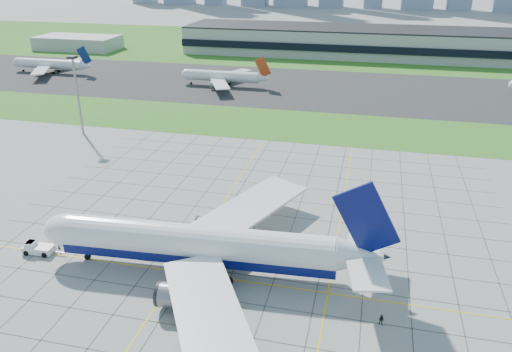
{
  "coord_description": "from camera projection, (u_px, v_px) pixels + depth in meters",
  "views": [
    {
      "loc": [
        22.29,
        -74.71,
        54.52
      ],
      "look_at": [
        -2.41,
        29.2,
        7.0
      ],
      "focal_mm": 35.0,
      "sensor_mm": 36.0,
      "label": 1
    }
  ],
  "objects": [
    {
      "name": "apron_markings",
      "position": [
        249.0,
        243.0,
        103.04
      ],
      "size": [
        120.0,
        130.0,
        0.03
      ],
      "color": "#474744",
      "rests_on": "ground"
    },
    {
      "name": "pushback_tug",
      "position": [
        37.0,
        248.0,
        99.21
      ],
      "size": [
        8.71,
        3.34,
        2.4
      ],
      "rotation": [
        0.0,
        0.0,
        0.06
      ],
      "color": "white",
      "rests_on": "ground"
    },
    {
      "name": "distant_jet_0",
      "position": [
        51.0,
        64.0,
        249.09
      ],
      "size": [
        41.59,
        42.66,
        14.08
      ],
      "color": "white",
      "rests_on": "ground"
    },
    {
      "name": "service_block",
      "position": [
        78.0,
        43.0,
        312.12
      ],
      "size": [
        50.0,
        25.0,
        8.0
      ],
      "primitive_type": "cube",
      "color": "#B7B7B2",
      "rests_on": "ground"
    },
    {
      "name": "asphalt_taxiway",
      "position": [
        321.0,
        88.0,
        222.15
      ],
      "size": [
        700.0,
        75.0,
        0.04
      ],
      "primitive_type": "cube",
      "color": "#383838",
      "rests_on": "ground"
    },
    {
      "name": "airliner",
      "position": [
        200.0,
        245.0,
        91.57
      ],
      "size": [
        66.4,
        67.14,
        20.89
      ],
      "rotation": [
        0.0,
        0.0,
        0.06
      ],
      "color": "white",
      "rests_on": "ground"
    },
    {
      "name": "light_mast",
      "position": [
        76.0,
        86.0,
        159.27
      ],
      "size": [
        2.5,
        2.5,
        25.6
      ],
      "color": "gray",
      "rests_on": "ground"
    },
    {
      "name": "grass_far",
      "position": [
        341.0,
        47.0,
        319.93
      ],
      "size": [
        700.0,
        145.0,
        0.04
      ],
      "primitive_type": "cube",
      "color": "#367521",
      "rests_on": "ground"
    },
    {
      "name": "distant_jet_1",
      "position": [
        223.0,
        76.0,
        223.94
      ],
      "size": [
        39.33,
        42.66,
        14.08
      ],
      "color": "white",
      "rests_on": "ground"
    },
    {
      "name": "grass_median",
      "position": [
        303.0,
        126.0,
        173.27
      ],
      "size": [
        700.0,
        35.0,
        0.04
      ],
      "primitive_type": "cube",
      "color": "#367521",
      "rests_on": "ground"
    },
    {
      "name": "terminal",
      "position": [
        409.0,
        43.0,
        285.94
      ],
      "size": [
        260.0,
        43.0,
        15.8
      ],
      "color": "#B7B7B2",
      "rests_on": "ground"
    },
    {
      "name": "crew_far",
      "position": [
        381.0,
        320.0,
        79.81
      ],
      "size": [
        1.11,
        0.96,
        1.96
      ],
      "primitive_type": "imported",
      "rotation": [
        0.0,
        0.0,
        -0.26
      ],
      "color": "black",
      "rests_on": "ground"
    },
    {
      "name": "crew_near",
      "position": [
        59.0,
        247.0,
        99.91
      ],
      "size": [
        0.57,
        0.68,
        1.6
      ],
      "primitive_type": "imported",
      "rotation": [
        0.0,
        0.0,
        1.2
      ],
      "color": "black",
      "rests_on": "ground"
    },
    {
      "name": "ground",
      "position": [
        232.0,
        273.0,
        93.28
      ],
      "size": [
        1400.0,
        1400.0,
        0.0
      ],
      "primitive_type": "plane",
      "color": "gray",
      "rests_on": "ground"
    }
  ]
}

